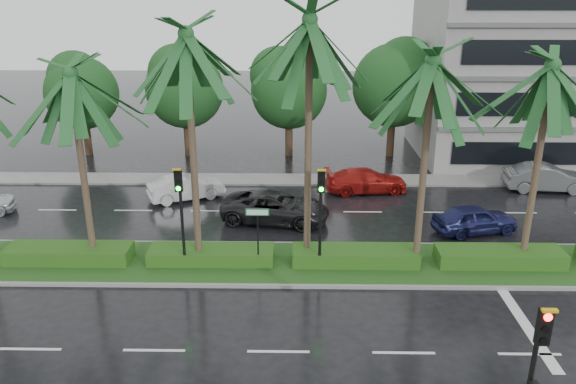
{
  "coord_description": "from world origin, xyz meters",
  "views": [
    {
      "loc": [
        0.56,
        -20.11,
        10.95
      ],
      "look_at": [
        0.2,
        1.5,
        3.08
      ],
      "focal_mm": 35.0,
      "sensor_mm": 36.0,
      "label": 1
    }
  ],
  "objects_px": {
    "car_white": "(186,187)",
    "signal_median_left": "(180,204)",
    "street_sign": "(258,223)",
    "car_red": "(366,180)",
    "car_blue": "(475,219)",
    "car_darkgrey": "(275,207)",
    "car_grey": "(546,178)",
    "signal_near": "(532,379)"
  },
  "relations": [
    {
      "from": "car_white",
      "to": "signal_median_left",
      "type": "bearing_deg",
      "value": 165.17
    },
    {
      "from": "street_sign",
      "to": "car_red",
      "type": "distance_m",
      "value": 11.21
    },
    {
      "from": "street_sign",
      "to": "car_blue",
      "type": "height_order",
      "value": "street_sign"
    },
    {
      "from": "signal_median_left",
      "to": "car_darkgrey",
      "type": "bearing_deg",
      "value": 57.1
    },
    {
      "from": "signal_median_left",
      "to": "car_grey",
      "type": "bearing_deg",
      "value": 28.47
    },
    {
      "from": "signal_near",
      "to": "car_red",
      "type": "xyz_separation_m",
      "value": [
        -1.5,
        19.53,
        -1.83
      ]
    },
    {
      "from": "street_sign",
      "to": "car_grey",
      "type": "relative_size",
      "value": 0.56
    },
    {
      "from": "signal_median_left",
      "to": "car_white",
      "type": "distance_m",
      "value": 8.88
    },
    {
      "from": "street_sign",
      "to": "car_white",
      "type": "relative_size",
      "value": 0.63
    },
    {
      "from": "signal_median_left",
      "to": "car_red",
      "type": "xyz_separation_m",
      "value": [
        8.5,
        9.84,
        -2.32
      ]
    },
    {
      "from": "car_darkgrey",
      "to": "car_red",
      "type": "xyz_separation_m",
      "value": [
        5.0,
        4.43,
        -0.06
      ]
    },
    {
      "from": "street_sign",
      "to": "car_darkgrey",
      "type": "bearing_deg",
      "value": 84.54
    },
    {
      "from": "street_sign",
      "to": "car_red",
      "type": "xyz_separation_m",
      "value": [
        5.5,
        9.66,
        -1.45
      ]
    },
    {
      "from": "signal_near",
      "to": "car_white",
      "type": "xyz_separation_m",
      "value": [
        -11.5,
        18.13,
        -1.82
      ]
    },
    {
      "from": "car_red",
      "to": "street_sign",
      "type": "bearing_deg",
      "value": 143.36
    },
    {
      "from": "signal_near",
      "to": "car_darkgrey",
      "type": "bearing_deg",
      "value": 113.29
    },
    {
      "from": "street_sign",
      "to": "signal_median_left",
      "type": "bearing_deg",
      "value": -176.53
    },
    {
      "from": "signal_median_left",
      "to": "car_blue",
      "type": "relative_size",
      "value": 1.09
    },
    {
      "from": "car_red",
      "to": "signal_near",
      "type": "bearing_deg",
      "value": 177.4
    },
    {
      "from": "signal_near",
      "to": "car_grey",
      "type": "height_order",
      "value": "signal_near"
    },
    {
      "from": "signal_median_left",
      "to": "car_red",
      "type": "bearing_deg",
      "value": 49.19
    },
    {
      "from": "signal_near",
      "to": "street_sign",
      "type": "distance_m",
      "value": 12.11
    },
    {
      "from": "car_grey",
      "to": "street_sign",
      "type": "bearing_deg",
      "value": 126.41
    },
    {
      "from": "car_darkgrey",
      "to": "car_red",
      "type": "bearing_deg",
      "value": -39.21
    },
    {
      "from": "car_red",
      "to": "car_blue",
      "type": "height_order",
      "value": "car_blue"
    },
    {
      "from": "street_sign",
      "to": "car_grey",
      "type": "bearing_deg",
      "value": 32.36
    },
    {
      "from": "signal_median_left",
      "to": "signal_near",
      "type": "bearing_deg",
      "value": -44.09
    },
    {
      "from": "signal_median_left",
      "to": "car_white",
      "type": "height_order",
      "value": "signal_median_left"
    },
    {
      "from": "street_sign",
      "to": "car_darkgrey",
      "type": "relative_size",
      "value": 0.49
    },
    {
      "from": "car_white",
      "to": "car_red",
      "type": "bearing_deg",
      "value": -106.91
    },
    {
      "from": "car_grey",
      "to": "car_red",
      "type": "bearing_deg",
      "value": 96.04
    },
    {
      "from": "car_darkgrey",
      "to": "car_blue",
      "type": "xyz_separation_m",
      "value": [
        9.5,
        -1.17,
        -0.06
      ]
    },
    {
      "from": "signal_median_left",
      "to": "car_blue",
      "type": "bearing_deg",
      "value": 18.05
    },
    {
      "from": "street_sign",
      "to": "car_red",
      "type": "relative_size",
      "value": 0.56
    },
    {
      "from": "car_blue",
      "to": "car_white",
      "type": "bearing_deg",
      "value": 59.5
    },
    {
      "from": "car_red",
      "to": "car_blue",
      "type": "relative_size",
      "value": 1.16
    },
    {
      "from": "street_sign",
      "to": "car_darkgrey",
      "type": "xyz_separation_m",
      "value": [
        0.5,
        5.23,
        -1.39
      ]
    },
    {
      "from": "signal_median_left",
      "to": "street_sign",
      "type": "height_order",
      "value": "signal_median_left"
    },
    {
      "from": "car_blue",
      "to": "car_grey",
      "type": "bearing_deg",
      "value": -58.59
    },
    {
      "from": "signal_median_left",
      "to": "street_sign",
      "type": "relative_size",
      "value": 1.68
    },
    {
      "from": "signal_near",
      "to": "car_red",
      "type": "bearing_deg",
      "value": 94.39
    },
    {
      "from": "car_white",
      "to": "street_sign",
      "type": "bearing_deg",
      "value": -176.32
    }
  ]
}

